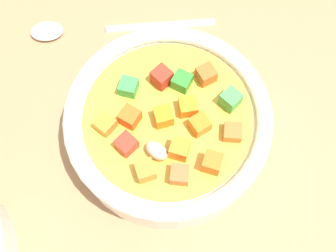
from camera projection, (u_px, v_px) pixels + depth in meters
The scene contains 3 objects.
ground_plane at pixel (168, 140), 45.39cm from camera, with size 140.00×140.00×2.00cm, color #9E754F.
soup_bowl_main at pixel (168, 125), 41.46cm from camera, with size 19.03×19.03×6.98cm.
spoon at pixel (105, 27), 48.80cm from camera, with size 17.94×12.93×1.00cm.
Camera 1 is at (-9.78, -12.13, 41.66)cm, focal length 46.95 mm.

